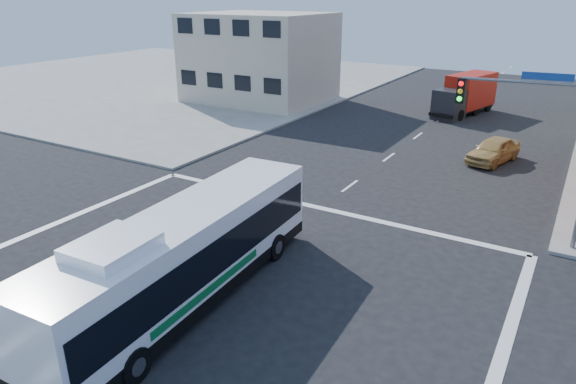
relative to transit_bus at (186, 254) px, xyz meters
The scene contains 7 objects.
ground 1.77m from the transit_bus, 41.59° to the right, with size 120.00×120.00×0.00m, color black.
sidewalk_nw 49.26m from the transit_bus, 134.98° to the left, with size 50.00×50.00×0.15m, color gray.
building_west 34.30m from the transit_bus, 119.44° to the left, with size 12.06×10.06×8.00m.
signal_mast_ne 14.34m from the transit_bus, 48.38° to the left, with size 7.91×1.13×8.07m.
transit_bus is the anchor object (origin of this frame).
box_truck 33.70m from the transit_bus, 87.69° to the left, with size 3.94×7.69×3.33m.
parked_car 22.03m from the transit_bus, 74.18° to the left, with size 1.80×4.46×1.52m, color tan.
Camera 1 is at (10.33, -11.00, 9.82)m, focal length 32.00 mm.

